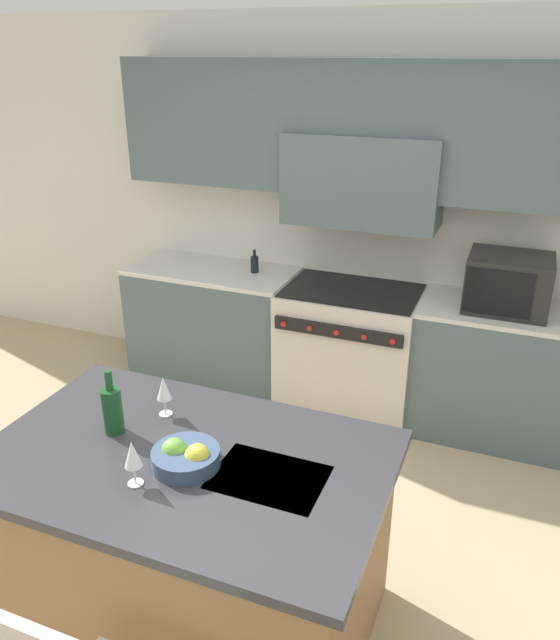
# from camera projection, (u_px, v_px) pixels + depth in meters

# --- Properties ---
(ground_plane) EXTENTS (10.00, 10.00, 0.00)m
(ground_plane) POSITION_uv_depth(u_px,v_px,m) (244.00, 581.00, 3.13)
(ground_plane) COLOR tan
(back_cabinetry) EXTENTS (10.00, 0.46, 2.70)m
(back_cabinetry) POSITION_uv_depth(u_px,v_px,m) (368.00, 184.00, 4.28)
(back_cabinetry) COLOR silver
(back_cabinetry) RESTS_ON ground_plane
(back_counter) EXTENTS (3.47, 0.62, 0.92)m
(back_counter) POSITION_uv_depth(u_px,v_px,m) (350.00, 347.00, 4.53)
(back_counter) COLOR #4C6066
(back_counter) RESTS_ON ground_plane
(range_stove) EXTENTS (0.96, 0.70, 0.91)m
(range_stove) POSITION_uv_depth(u_px,v_px,m) (349.00, 349.00, 4.51)
(range_stove) COLOR beige
(range_stove) RESTS_ON ground_plane
(microwave) EXTENTS (0.51, 0.43, 0.35)m
(microwave) POSITION_uv_depth(u_px,v_px,m) (508.00, 283.00, 3.93)
(microwave) COLOR black
(microwave) RESTS_ON back_counter
(kitchen_island) EXTENTS (1.68, 1.07, 0.91)m
(kitchen_island) POSITION_uv_depth(u_px,v_px,m) (191.00, 540.00, 2.75)
(kitchen_island) COLOR olive
(kitchen_island) RESTS_ON ground_plane
(wine_bottle) EXTENTS (0.09, 0.09, 0.30)m
(wine_bottle) POSITION_uv_depth(u_px,v_px,m) (112.00, 409.00, 2.69)
(wine_bottle) COLOR #194723
(wine_bottle) RESTS_ON kitchen_island
(wine_glass_near) EXTENTS (0.07, 0.07, 0.19)m
(wine_glass_near) POSITION_uv_depth(u_px,v_px,m) (133.00, 456.00, 2.35)
(wine_glass_near) COLOR white
(wine_glass_near) RESTS_ON kitchen_island
(wine_glass_far) EXTENTS (0.07, 0.07, 0.19)m
(wine_glass_far) POSITION_uv_depth(u_px,v_px,m) (164.00, 389.00, 2.81)
(wine_glass_far) COLOR white
(wine_glass_far) RESTS_ON kitchen_island
(fruit_bowl) EXTENTS (0.28, 0.28, 0.11)m
(fruit_bowl) POSITION_uv_depth(u_px,v_px,m) (186.00, 457.00, 2.50)
(fruit_bowl) COLOR #384C6B
(fruit_bowl) RESTS_ON kitchen_island
(oil_bottle_on_counter) EXTENTS (0.06, 0.06, 0.17)m
(oil_bottle_on_counter) POSITION_uv_depth(u_px,v_px,m) (255.00, 264.00, 4.62)
(oil_bottle_on_counter) COLOR black
(oil_bottle_on_counter) RESTS_ON back_counter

